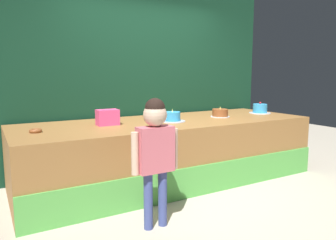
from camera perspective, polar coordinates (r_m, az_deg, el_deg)
ground_plane at (r=3.88m, az=5.31°, el=-13.21°), size 12.00×12.00×0.00m
stage_platform at (r=4.31m, az=0.18°, el=-5.45°), size 3.88×1.38×0.80m
curtain_backdrop at (r=4.88m, az=-4.48°, el=7.96°), size 4.34×0.08×2.80m
child_figure at (r=2.89m, az=-2.29°, el=-4.50°), size 0.46×0.21×1.20m
pink_box at (r=3.92m, az=-10.68°, el=0.47°), size 0.26×0.17×0.19m
donut at (r=3.64m, az=-22.45°, el=-1.77°), size 0.13×0.13×0.04m
cake_left at (r=4.15m, az=0.78°, el=0.50°), size 0.34×0.34×0.17m
cake_center at (r=4.66m, az=9.23°, el=1.21°), size 0.28×0.28×0.15m
cake_right at (r=5.24m, az=16.01°, el=1.89°), size 0.34×0.34×0.18m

